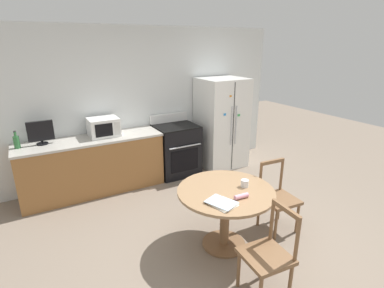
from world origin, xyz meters
The scene contains 14 objects.
ground_plane centered at (0.00, 0.00, 0.00)m, with size 14.00×14.00×0.00m, color gray.
back_wall centered at (0.00, 2.65, 1.30)m, with size 5.20×0.10×2.60m.
kitchen_counter centered at (-1.11, 2.29, 0.45)m, with size 2.21×0.64×0.90m.
refrigerator centered at (1.33, 2.21, 0.85)m, with size 0.85×0.77×1.70m.
oven_range centered at (0.38, 2.26, 0.47)m, with size 0.74×0.68×1.08m.
microwave centered at (-0.87, 2.34, 1.05)m, with size 0.46×0.38×0.29m.
countertop_tv centered at (-1.78, 2.36, 1.09)m, with size 0.35×0.16×0.35m.
counter_bottle centered at (-2.10, 2.35, 1.00)m, with size 0.08×0.08×0.25m.
dining_table centered at (-0.08, 0.09, 0.58)m, with size 1.11×1.11×0.74m.
dining_chair_right centered at (0.71, 0.05, 0.43)m, with size 0.45×0.45×0.90m.
dining_chair_near centered at (-0.15, -0.70, 0.43)m, with size 0.45×0.45×0.90m.
candle_glass centered at (0.16, 0.05, 0.77)m, with size 0.09×0.09×0.08m.
folded_napkin centered at (-0.05, -0.15, 0.76)m, with size 0.17×0.06×0.05m.
mail_stack centered at (-0.31, -0.14, 0.75)m, with size 0.31×0.36×0.02m.
Camera 1 is at (-1.92, -2.37, 2.33)m, focal length 28.00 mm.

